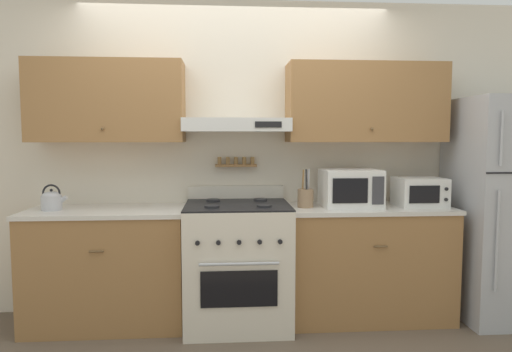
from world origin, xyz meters
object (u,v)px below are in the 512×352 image
Objects in this scene: tea_kettle at (52,200)px; microwave at (350,188)px; refrigerator at (507,209)px; toaster_oven at (419,192)px; utensil_crock at (305,197)px; stove_range at (238,263)px.

microwave is at bearing 0.45° from tea_kettle.
refrigerator is 1.27m from microwave.
microwave is 1.21× the size of toaster_oven.
tea_kettle is 0.66× the size of utensil_crock.
toaster_oven is at bearing 176.18° from refrigerator.
tea_kettle is 2.83m from toaster_oven.
microwave is 0.37m from utensil_crock.
refrigerator is at bearing -3.03° from microwave.
refrigerator is 8.98× the size of tea_kettle.
tea_kettle is 2.28m from microwave.
stove_range is 1.54m from toaster_oven.
utensil_crock is (0.53, 0.04, 0.50)m from stove_range.
microwave is at bearing 176.97° from refrigerator.
refrigerator is 4.79× the size of toaster_oven.
stove_range is 5.34× the size of tea_kettle.
microwave is (-1.26, 0.07, 0.17)m from refrigerator.
microwave is at bearing 177.98° from toaster_oven.
stove_range is 3.50× the size of utensil_crock.
refrigerator is at bearing -1.73° from utensil_crock.
stove_range is 0.73m from utensil_crock.
utensil_crock reaches higher than stove_range.
utensil_crock is at bearing 4.53° from stove_range.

